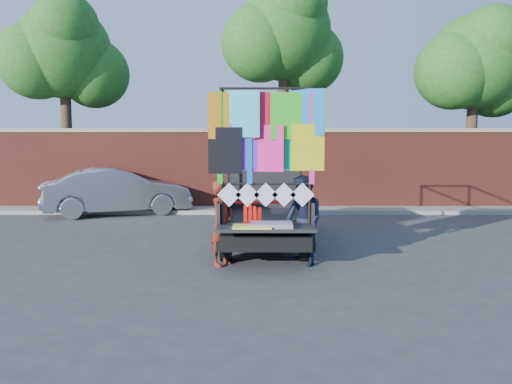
{
  "coord_description": "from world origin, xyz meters",
  "views": [
    {
      "loc": [
        0.12,
        -9.15,
        2.25
      ],
      "look_at": [
        0.09,
        -0.19,
        1.31
      ],
      "focal_mm": 35.0,
      "sensor_mm": 36.0,
      "label": 1
    }
  ],
  "objects_px": {
    "sedan": "(117,191)",
    "man": "(303,221)",
    "pickup_truck": "(264,205)",
    "woman": "(222,223)"
  },
  "relations": [
    {
      "from": "sedan",
      "to": "man",
      "type": "distance_m",
      "value": 7.89
    },
    {
      "from": "sedan",
      "to": "woman",
      "type": "distance_m",
      "value": 7.08
    },
    {
      "from": "pickup_truck",
      "to": "man",
      "type": "distance_m",
      "value": 2.36
    },
    {
      "from": "pickup_truck",
      "to": "sedan",
      "type": "height_order",
      "value": "pickup_truck"
    },
    {
      "from": "sedan",
      "to": "man",
      "type": "height_order",
      "value": "man"
    },
    {
      "from": "woman",
      "to": "sedan",
      "type": "bearing_deg",
      "value": 58.1
    },
    {
      "from": "pickup_truck",
      "to": "sedan",
      "type": "relative_size",
      "value": 1.16
    },
    {
      "from": "pickup_truck",
      "to": "woman",
      "type": "height_order",
      "value": "pickup_truck"
    },
    {
      "from": "sedan",
      "to": "man",
      "type": "bearing_deg",
      "value": -159.89
    },
    {
      "from": "pickup_truck",
      "to": "man",
      "type": "bearing_deg",
      "value": -73.34
    }
  ]
}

